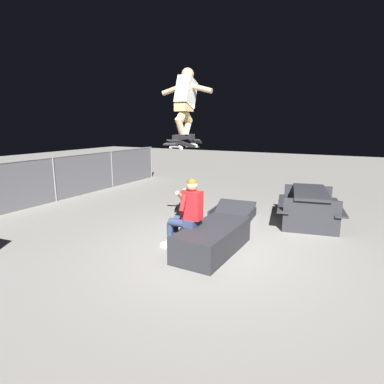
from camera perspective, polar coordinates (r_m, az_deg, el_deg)
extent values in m
plane|color=gray|center=(5.68, 3.54, -10.42)|extent=(40.00, 40.00, 0.00)
cube|color=#28282D|center=(5.52, 3.78, -8.52)|extent=(1.73, 0.82, 0.46)
cube|color=#2D3856|center=(5.45, 0.00, -5.56)|extent=(0.32, 0.20, 0.12)
cube|color=red|center=(5.37, 0.00, -2.40)|extent=(0.21, 0.35, 0.50)
sphere|color=tan|center=(5.29, 0.00, 1.27)|extent=(0.20, 0.20, 0.20)
sphere|color=brown|center=(5.29, 0.00, 1.48)|extent=(0.19, 0.19, 0.19)
cylinder|color=red|center=(5.21, -1.66, -2.00)|extent=(0.19, 0.09, 0.29)
cylinder|color=tan|center=(5.30, -2.14, -0.64)|extent=(0.24, 0.08, 0.19)
cylinder|color=red|center=(5.55, 0.48, -1.12)|extent=(0.19, 0.09, 0.29)
cylinder|color=tan|center=(5.50, -0.83, -0.16)|extent=(0.24, 0.08, 0.19)
cylinder|color=#2D3856|center=(5.48, -2.29, -5.68)|extent=(0.15, 0.40, 0.14)
cylinder|color=#2D3856|center=(5.67, -4.01, -7.77)|extent=(0.11, 0.11, 0.42)
cube|color=white|center=(5.77, -4.39, -9.63)|extent=(0.11, 0.26, 0.08)
cylinder|color=#2D3856|center=(5.63, -1.32, -5.20)|extent=(0.15, 0.40, 0.14)
cylinder|color=#2D3856|center=(5.81, -3.02, -7.25)|extent=(0.11, 0.11, 0.42)
cube|color=white|center=(5.91, -3.41, -9.08)|extent=(0.11, 0.26, 0.08)
cube|color=black|center=(5.16, -1.45, 8.75)|extent=(0.80, 0.24, 0.17)
cube|color=black|center=(5.56, 0.65, 9.21)|extent=(0.12, 0.20, 0.08)
cube|color=black|center=(4.76, -3.91, 8.68)|extent=(0.13, 0.21, 0.03)
cube|color=#99999E|center=(5.41, -0.11, 8.65)|extent=(0.07, 0.16, 0.04)
cylinder|color=white|center=(5.45, -0.98, 8.41)|extent=(0.06, 0.03, 0.05)
cylinder|color=white|center=(5.37, 0.77, 8.36)|extent=(0.06, 0.03, 0.05)
cube|color=#99999E|center=(4.91, -2.93, 8.28)|extent=(0.07, 0.16, 0.04)
cylinder|color=white|center=(4.95, -3.85, 8.01)|extent=(0.06, 0.03, 0.05)
cylinder|color=white|center=(4.87, -1.98, 7.96)|extent=(0.06, 0.03, 0.05)
cube|color=black|center=(5.31, -0.58, 10.05)|extent=(0.26, 0.11, 0.08)
cube|color=black|center=(4.99, -2.40, 9.90)|extent=(0.26, 0.11, 0.08)
cylinder|color=tan|center=(5.26, -0.84, 11.77)|extent=(0.24, 0.11, 0.31)
cylinder|color=olive|center=(5.20, -1.21, 13.97)|extent=(0.34, 0.14, 0.33)
cylinder|color=tan|center=(5.03, -2.13, 11.74)|extent=(0.24, 0.11, 0.31)
cylinder|color=olive|center=(5.10, -1.76, 14.00)|extent=(0.34, 0.14, 0.33)
cube|color=olive|center=(5.15, -1.49, 15.09)|extent=(0.31, 0.21, 0.12)
cube|color=silver|center=(5.24, -1.09, 17.67)|extent=(0.46, 0.24, 0.52)
sphere|color=tan|center=(5.33, -0.80, 20.62)|extent=(0.20, 0.20, 0.20)
cylinder|color=tan|center=(5.37, -3.21, 18.18)|extent=(0.10, 0.45, 0.19)
cylinder|color=tan|center=(5.17, 1.31, 18.42)|extent=(0.10, 0.45, 0.19)
cube|color=#28282D|center=(7.59, 7.36, -4.39)|extent=(1.14, 1.01, 0.06)
cube|color=#28282D|center=(7.56, 7.37, -3.81)|extent=(1.10, 1.01, 0.42)
cube|color=#28282D|center=(7.73, 4.17, -3.46)|extent=(0.96, 0.12, 0.20)
cube|color=#28282D|center=(7.43, 10.71, -4.30)|extent=(0.96, 0.12, 0.20)
cube|color=#28282D|center=(7.42, 20.71, 0.03)|extent=(1.80, 1.01, 0.06)
cube|color=#28282D|center=(7.46, 16.33, -1.96)|extent=(1.71, 0.55, 0.04)
cube|color=#28282D|center=(7.54, 24.71, -2.46)|extent=(1.71, 0.55, 0.04)
cube|color=#28282D|center=(8.24, 20.21, -1.34)|extent=(0.26, 1.09, 0.72)
cube|color=#28282D|center=(6.75, 20.86, -4.27)|extent=(0.26, 1.09, 0.72)
cylinder|color=slate|center=(9.80, -23.72, 2.05)|extent=(0.05, 0.05, 1.26)
cylinder|color=slate|center=(11.43, -14.35, 4.01)|extent=(0.05, 0.05, 1.26)
cylinder|color=slate|center=(13.29, -7.42, 5.38)|extent=(0.05, 0.05, 1.26)
cylinder|color=slate|center=(9.03, -29.99, 4.73)|extent=(12.00, 0.04, 0.04)
cube|color=#59595E|center=(9.12, -29.57, 0.80)|extent=(12.00, 0.01, 1.26)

